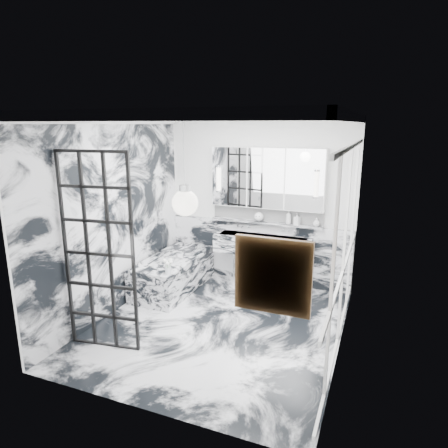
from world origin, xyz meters
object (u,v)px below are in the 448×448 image
at_px(trough_sink, 262,245).
at_px(crittall_door, 99,254).
at_px(mirror_cabinet, 267,178).
at_px(bathtub, 174,273).

bearing_deg(trough_sink, crittall_door, -116.25).
relative_size(mirror_cabinet, bathtub, 1.15).
bearing_deg(crittall_door, bathtub, 84.07).
bearing_deg(bathtub, trough_sink, 26.48).
xyz_separation_m(crittall_door, trough_sink, (1.25, 2.54, -0.46)).
xyz_separation_m(trough_sink, mirror_cabinet, (-0.00, 0.17, 1.09)).
bearing_deg(trough_sink, mirror_cabinet, 90.00).
height_order(crittall_door, bathtub, crittall_door).
relative_size(crittall_door, bathtub, 1.45).
bearing_deg(bathtub, mirror_cabinet, 32.06).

